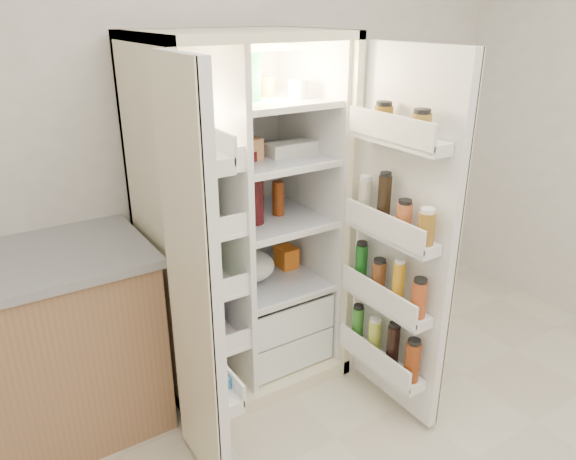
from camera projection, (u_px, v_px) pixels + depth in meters
wall_back at (219, 116)px, 2.94m from camera, size 4.00×0.02×2.70m
refrigerator at (240, 244)px, 2.86m from camera, size 0.92×0.70×1.80m
freezer_door at (195, 291)px, 2.07m from camera, size 0.15×0.40×1.72m
fridge_door at (401, 246)px, 2.50m from camera, size 0.17×0.58×1.72m
kitchen_counter at (15, 357)px, 2.41m from camera, size 1.25×0.66×0.91m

